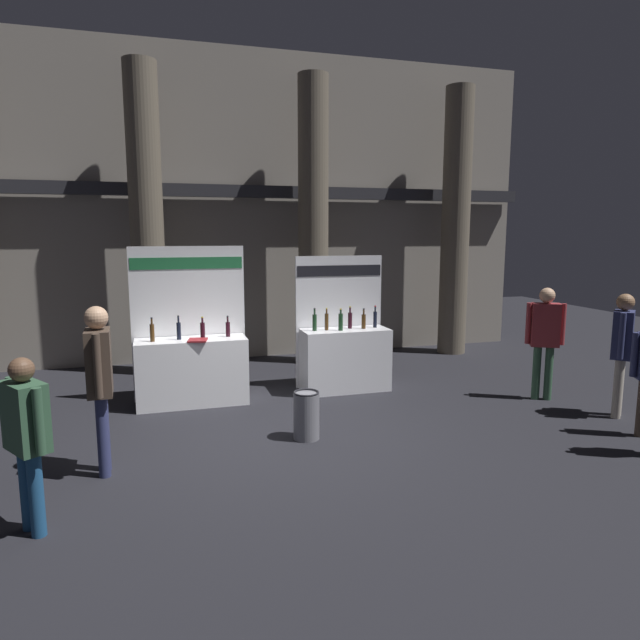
{
  "coord_description": "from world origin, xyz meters",
  "views": [
    {
      "loc": [
        -1.47,
        -6.69,
        2.61
      ],
      "look_at": [
        0.68,
        0.6,
        1.42
      ],
      "focal_mm": 31.48,
      "sensor_mm": 36.0,
      "label": 1
    }
  ],
  "objects_px": {
    "trash_bin": "(306,415)",
    "visitor_4": "(99,373)",
    "exhibitor_booth_0": "(192,364)",
    "visitor_5": "(622,344)",
    "visitor_1": "(26,429)",
    "visitor_2": "(545,333)",
    "exhibitor_booth_1": "(344,354)"
  },
  "relations": [
    {
      "from": "visitor_1",
      "to": "visitor_5",
      "type": "relative_size",
      "value": 0.89
    },
    {
      "from": "exhibitor_booth_0",
      "to": "visitor_5",
      "type": "height_order",
      "value": "exhibitor_booth_0"
    },
    {
      "from": "trash_bin",
      "to": "visitor_1",
      "type": "distance_m",
      "value": 3.32
    },
    {
      "from": "visitor_2",
      "to": "visitor_5",
      "type": "distance_m",
      "value": 1.13
    },
    {
      "from": "trash_bin",
      "to": "visitor_1",
      "type": "xyz_separation_m",
      "value": [
        -2.89,
        -1.52,
        0.63
      ]
    },
    {
      "from": "visitor_2",
      "to": "visitor_5",
      "type": "xyz_separation_m",
      "value": [
        0.48,
        -1.02,
        -0.0
      ]
    },
    {
      "from": "exhibitor_booth_0",
      "to": "trash_bin",
      "type": "height_order",
      "value": "exhibitor_booth_0"
    },
    {
      "from": "visitor_1",
      "to": "visitor_2",
      "type": "bearing_deg",
      "value": 73.99
    },
    {
      "from": "visitor_1",
      "to": "exhibitor_booth_0",
      "type": "bearing_deg",
      "value": 122.25
    },
    {
      "from": "visitor_2",
      "to": "visitor_5",
      "type": "height_order",
      "value": "same"
    },
    {
      "from": "trash_bin",
      "to": "visitor_1",
      "type": "bearing_deg",
      "value": -152.28
    },
    {
      "from": "trash_bin",
      "to": "visitor_2",
      "type": "xyz_separation_m",
      "value": [
        4.01,
        0.61,
        0.75
      ]
    },
    {
      "from": "visitor_1",
      "to": "visitor_2",
      "type": "height_order",
      "value": "visitor_2"
    },
    {
      "from": "visitor_5",
      "to": "trash_bin",
      "type": "bearing_deg",
      "value": -47.13
    },
    {
      "from": "visitor_5",
      "to": "visitor_1",
      "type": "bearing_deg",
      "value": -33.36
    },
    {
      "from": "trash_bin",
      "to": "visitor_4",
      "type": "xyz_separation_m",
      "value": [
        -2.39,
        -0.38,
        0.82
      ]
    },
    {
      "from": "trash_bin",
      "to": "visitor_1",
      "type": "relative_size",
      "value": 0.39
    },
    {
      "from": "exhibitor_booth_1",
      "to": "visitor_1",
      "type": "distance_m",
      "value": 5.42
    },
    {
      "from": "trash_bin",
      "to": "visitor_4",
      "type": "bearing_deg",
      "value": -170.87
    },
    {
      "from": "exhibitor_booth_1",
      "to": "exhibitor_booth_0",
      "type": "bearing_deg",
      "value": -178.44
    },
    {
      "from": "visitor_4",
      "to": "visitor_5",
      "type": "bearing_deg",
      "value": -92.54
    },
    {
      "from": "exhibitor_booth_0",
      "to": "visitor_1",
      "type": "relative_size",
      "value": 1.53
    },
    {
      "from": "exhibitor_booth_0",
      "to": "visitor_2",
      "type": "height_order",
      "value": "exhibitor_booth_0"
    },
    {
      "from": "visitor_2",
      "to": "visitor_4",
      "type": "height_order",
      "value": "visitor_4"
    },
    {
      "from": "visitor_1",
      "to": "visitor_4",
      "type": "relative_size",
      "value": 0.85
    },
    {
      "from": "exhibitor_booth_1",
      "to": "visitor_2",
      "type": "xyz_separation_m",
      "value": [
        2.81,
        -1.42,
        0.46
      ]
    },
    {
      "from": "visitor_1",
      "to": "visitor_5",
      "type": "height_order",
      "value": "visitor_5"
    },
    {
      "from": "visitor_2",
      "to": "visitor_1",
      "type": "bearing_deg",
      "value": -135.05
    },
    {
      "from": "trash_bin",
      "to": "visitor_1",
      "type": "height_order",
      "value": "visitor_1"
    },
    {
      "from": "visitor_4",
      "to": "visitor_5",
      "type": "distance_m",
      "value": 6.88
    },
    {
      "from": "exhibitor_booth_0",
      "to": "visitor_4",
      "type": "xyz_separation_m",
      "value": [
        -1.09,
        -2.34,
        0.52
      ]
    },
    {
      "from": "exhibitor_booth_1",
      "to": "visitor_5",
      "type": "height_order",
      "value": "exhibitor_booth_1"
    }
  ]
}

